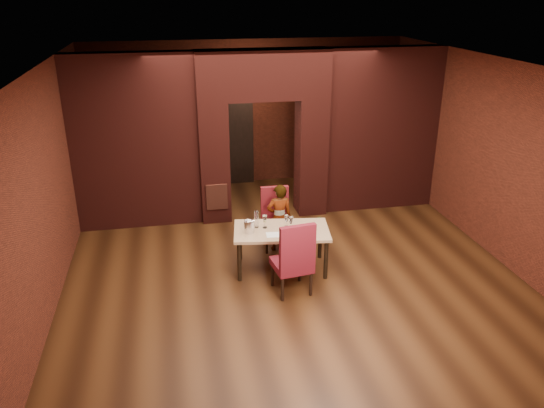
{
  "coord_description": "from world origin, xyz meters",
  "views": [
    {
      "loc": [
        -1.73,
        -7.61,
        4.24
      ],
      "look_at": [
        -0.22,
        0.0,
        1.04
      ],
      "focal_mm": 35.0,
      "sensor_mm": 36.0,
      "label": 1
    }
  ],
  "objects_px": {
    "chair_near": "(292,256)",
    "wine_bucket": "(249,227)",
    "chair_far": "(277,220)",
    "wine_glass_c": "(291,223)",
    "wine_glass_a": "(265,222)",
    "potted_plant": "(308,227)",
    "dining_table": "(281,249)",
    "wine_glass_b": "(286,221)",
    "person_seated": "(279,218)",
    "water_bottle": "(256,219)"
  },
  "relations": [
    {
      "from": "wine_bucket",
      "to": "water_bottle",
      "type": "distance_m",
      "value": 0.23
    },
    {
      "from": "chair_far",
      "to": "chair_near",
      "type": "height_order",
      "value": "chair_near"
    },
    {
      "from": "chair_near",
      "to": "wine_glass_b",
      "type": "bearing_deg",
      "value": -104.55
    },
    {
      "from": "person_seated",
      "to": "wine_bucket",
      "type": "relative_size",
      "value": 6.06
    },
    {
      "from": "water_bottle",
      "to": "potted_plant",
      "type": "distance_m",
      "value": 1.5
    },
    {
      "from": "wine_glass_b",
      "to": "person_seated",
      "type": "bearing_deg",
      "value": 89.18
    },
    {
      "from": "wine_glass_a",
      "to": "dining_table",
      "type": "bearing_deg",
      "value": -25.33
    },
    {
      "from": "chair_far",
      "to": "wine_glass_b",
      "type": "xyz_separation_m",
      "value": [
        0.02,
        -0.66,
        0.26
      ]
    },
    {
      "from": "chair_far",
      "to": "wine_glass_b",
      "type": "distance_m",
      "value": 0.71
    },
    {
      "from": "wine_bucket",
      "to": "potted_plant",
      "type": "bearing_deg",
      "value": 39.1
    },
    {
      "from": "wine_glass_c",
      "to": "person_seated",
      "type": "bearing_deg",
      "value": 93.44
    },
    {
      "from": "wine_glass_a",
      "to": "potted_plant",
      "type": "bearing_deg",
      "value": 42.31
    },
    {
      "from": "wine_bucket",
      "to": "dining_table",
      "type": "bearing_deg",
      "value": 0.86
    },
    {
      "from": "chair_near",
      "to": "wine_bucket",
      "type": "bearing_deg",
      "value": -60.13
    },
    {
      "from": "dining_table",
      "to": "wine_bucket",
      "type": "height_order",
      "value": "wine_bucket"
    },
    {
      "from": "water_bottle",
      "to": "dining_table",
      "type": "bearing_deg",
      "value": -23.78
    },
    {
      "from": "wine_glass_a",
      "to": "wine_glass_c",
      "type": "height_order",
      "value": "wine_glass_a"
    },
    {
      "from": "person_seated",
      "to": "wine_glass_a",
      "type": "bearing_deg",
      "value": 55.01
    },
    {
      "from": "chair_near",
      "to": "potted_plant",
      "type": "xyz_separation_m",
      "value": [
        0.7,
        1.67,
        -0.37
      ]
    },
    {
      "from": "dining_table",
      "to": "wine_glass_b",
      "type": "relative_size",
      "value": 7.68
    },
    {
      "from": "wine_bucket",
      "to": "person_seated",
      "type": "bearing_deg",
      "value": 47.89
    },
    {
      "from": "chair_far",
      "to": "person_seated",
      "type": "bearing_deg",
      "value": -66.18
    },
    {
      "from": "wine_glass_b",
      "to": "potted_plant",
      "type": "bearing_deg",
      "value": 55.68
    },
    {
      "from": "person_seated",
      "to": "wine_bucket",
      "type": "height_order",
      "value": "person_seated"
    },
    {
      "from": "dining_table",
      "to": "wine_glass_b",
      "type": "height_order",
      "value": "wine_glass_b"
    },
    {
      "from": "wine_glass_c",
      "to": "potted_plant",
      "type": "height_order",
      "value": "wine_glass_c"
    },
    {
      "from": "wine_glass_c",
      "to": "water_bottle",
      "type": "xyz_separation_m",
      "value": [
        -0.52,
        0.17,
        0.04
      ]
    },
    {
      "from": "dining_table",
      "to": "person_seated",
      "type": "height_order",
      "value": "person_seated"
    },
    {
      "from": "dining_table",
      "to": "chair_far",
      "type": "relative_size",
      "value": 1.4
    },
    {
      "from": "chair_near",
      "to": "potted_plant",
      "type": "relative_size",
      "value": 2.71
    },
    {
      "from": "wine_glass_a",
      "to": "potted_plant",
      "type": "xyz_separation_m",
      "value": [
        0.96,
        0.87,
        -0.59
      ]
    },
    {
      "from": "chair_near",
      "to": "wine_bucket",
      "type": "relative_size",
      "value": 5.93
    },
    {
      "from": "chair_far",
      "to": "wine_glass_c",
      "type": "xyz_separation_m",
      "value": [
        0.07,
        -0.76,
        0.27
      ]
    },
    {
      "from": "chair_near",
      "to": "person_seated",
      "type": "distance_m",
      "value": 1.36
    },
    {
      "from": "wine_glass_a",
      "to": "wine_glass_c",
      "type": "distance_m",
      "value": 0.41
    },
    {
      "from": "person_seated",
      "to": "potted_plant",
      "type": "distance_m",
      "value": 0.78
    },
    {
      "from": "wine_glass_b",
      "to": "dining_table",
      "type": "bearing_deg",
      "value": -137.69
    },
    {
      "from": "wine_glass_b",
      "to": "wine_bucket",
      "type": "distance_m",
      "value": 0.62
    },
    {
      "from": "chair_far",
      "to": "wine_glass_a",
      "type": "relative_size",
      "value": 5.07
    },
    {
      "from": "chair_near",
      "to": "wine_glass_a",
      "type": "height_order",
      "value": "chair_near"
    },
    {
      "from": "potted_plant",
      "to": "chair_near",
      "type": "bearing_deg",
      "value": -112.88
    },
    {
      "from": "chair_far",
      "to": "chair_near",
      "type": "distance_m",
      "value": 1.44
    },
    {
      "from": "chair_near",
      "to": "wine_glass_b",
      "type": "distance_m",
      "value": 0.8
    },
    {
      "from": "person_seated",
      "to": "wine_glass_c",
      "type": "distance_m",
      "value": 0.71
    },
    {
      "from": "chair_far",
      "to": "potted_plant",
      "type": "height_order",
      "value": "chair_far"
    },
    {
      "from": "wine_glass_c",
      "to": "potted_plant",
      "type": "xyz_separation_m",
      "value": [
        0.56,
        0.99,
        -0.58
      ]
    },
    {
      "from": "wine_bucket",
      "to": "water_bottle",
      "type": "height_order",
      "value": "water_bottle"
    },
    {
      "from": "dining_table",
      "to": "chair_near",
      "type": "height_order",
      "value": "chair_near"
    },
    {
      "from": "dining_table",
      "to": "wine_glass_c",
      "type": "bearing_deg",
      "value": 5.9
    },
    {
      "from": "wine_glass_b",
      "to": "wine_glass_c",
      "type": "xyz_separation_m",
      "value": [
        0.05,
        -0.1,
        0.0
      ]
    }
  ]
}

